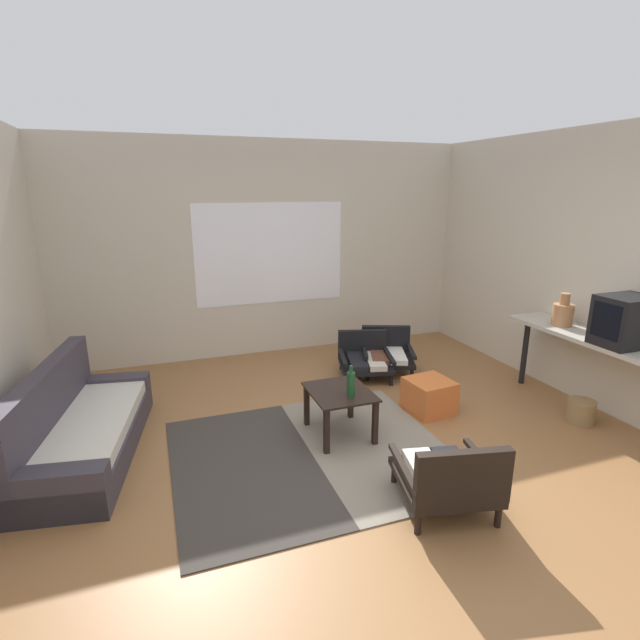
% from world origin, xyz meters
% --- Properties ---
extents(ground_plane, '(7.80, 7.80, 0.00)m').
position_xyz_m(ground_plane, '(0.00, 0.00, 0.00)').
color(ground_plane, olive).
extents(far_wall_with_window, '(5.60, 0.13, 2.70)m').
position_xyz_m(far_wall_with_window, '(0.00, 3.06, 1.35)').
color(far_wall_with_window, beige).
rests_on(far_wall_with_window, ground).
extents(side_wall_right, '(0.12, 6.60, 2.70)m').
position_xyz_m(side_wall_right, '(2.66, 0.30, 1.35)').
color(side_wall_right, beige).
rests_on(side_wall_right, ground).
extents(area_rug, '(2.22, 1.92, 0.01)m').
position_xyz_m(area_rug, '(-0.34, 0.36, 0.01)').
color(area_rug, '#38332D').
rests_on(area_rug, ground).
extents(couch, '(0.98, 1.88, 0.76)m').
position_xyz_m(couch, '(-2.11, 1.00, 0.23)').
color(couch, '#38333D').
rests_on(couch, ground).
extents(coffee_table, '(0.52, 0.60, 0.42)m').
position_xyz_m(coffee_table, '(-0.01, 0.60, 0.34)').
color(coffee_table, black).
rests_on(coffee_table, ground).
extents(armchair_by_window, '(0.72, 0.74, 0.48)m').
position_xyz_m(armchair_by_window, '(0.80, 1.81, 0.22)').
color(armchair_by_window, black).
rests_on(armchair_by_window, ground).
extents(armchair_striped_foreground, '(0.74, 0.75, 0.57)m').
position_xyz_m(armchair_striped_foreground, '(0.29, -0.61, 0.26)').
color(armchair_striped_foreground, black).
rests_on(armchair_striped_foreground, ground).
extents(armchair_corner, '(0.75, 0.75, 0.50)m').
position_xyz_m(armchair_corner, '(1.11, 1.86, 0.23)').
color(armchair_corner, black).
rests_on(armchair_corner, ground).
extents(ottoman_orange, '(0.44, 0.44, 0.32)m').
position_xyz_m(ottoman_orange, '(0.99, 0.73, 0.16)').
color(ottoman_orange, '#D1662D').
rests_on(ottoman_orange, ground).
extents(console_shelf, '(0.46, 1.84, 0.79)m').
position_xyz_m(console_shelf, '(2.36, 0.13, 0.72)').
color(console_shelf, '#B2AD9E').
rests_on(console_shelf, ground).
extents(crt_television, '(0.46, 0.35, 0.44)m').
position_xyz_m(crt_television, '(2.36, -0.10, 1.01)').
color(crt_television, black).
rests_on(crt_television, console_shelf).
extents(clay_vase, '(0.20, 0.20, 0.33)m').
position_xyz_m(clay_vase, '(2.36, 0.56, 0.92)').
color(clay_vase, '#A87047').
rests_on(clay_vase, console_shelf).
extents(glass_bottle, '(0.07, 0.07, 0.27)m').
position_xyz_m(glass_bottle, '(0.04, 0.47, 0.54)').
color(glass_bottle, '#194723').
rests_on(glass_bottle, coffee_table).
extents(wicker_basket, '(0.25, 0.25, 0.22)m').
position_xyz_m(wicker_basket, '(2.20, 0.06, 0.11)').
color(wicker_basket, olive).
rests_on(wicker_basket, ground).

